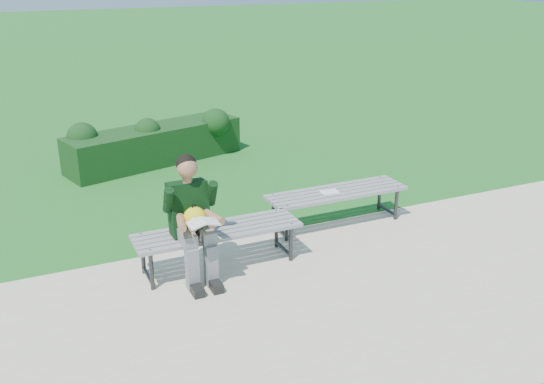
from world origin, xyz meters
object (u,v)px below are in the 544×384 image
Objects in this scene: hedge at (154,142)px; bench_left at (218,234)px; bench_right at (336,195)px; seated_boy at (192,216)px; paper_sheet at (330,192)px.

hedge is 1.70× the size of bench_left.
bench_right is 2.14m from seated_boy.
seated_boy is (-0.30, -0.09, 0.30)m from bench_left.
bench_right is at bearing -0.00° from paper_sheet.
seated_boy is at bearing -162.56° from bench_left.
bench_left is 1.80m from bench_right.
paper_sheet is (1.34, -3.50, 0.12)m from hedge.
bench_left is 0.43m from seated_boy.
hedge is at bearing 81.64° from seated_boy.
bench_right is 7.69× the size of paper_sheet.
hedge is at bearing 110.93° from paper_sheet.
bench_left is at bearing 17.44° from seated_boy.
bench_left is 1.37× the size of seated_boy.
paper_sheet is (-0.10, 0.00, 0.06)m from bench_right.
seated_boy reaches higher than paper_sheet.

